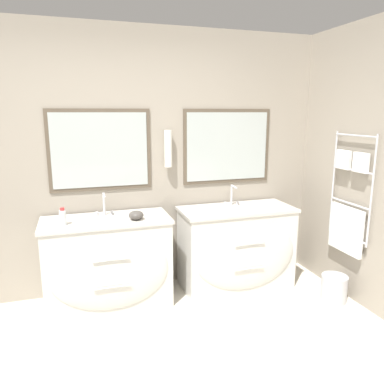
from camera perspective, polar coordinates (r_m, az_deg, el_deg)
wall_back at (r=3.75m, az=-11.35°, el=4.39°), size 5.85×0.16×2.60m
wall_right at (r=3.74m, az=25.37°, el=3.25°), size 0.13×3.63×2.60m
vanity_left at (r=3.62m, az=-12.64°, el=-10.40°), size 1.16×0.59×0.84m
vanity_right at (r=3.93m, az=6.91°, el=-8.36°), size 1.16×0.59×0.84m
faucet_left at (r=3.61m, az=-13.24°, el=-1.84°), size 0.17×0.13×0.22m
faucet_right at (r=3.92m, az=6.13°, el=-0.49°), size 0.17×0.13×0.22m
toiletry_bottle at (r=3.41m, az=-19.09°, el=-3.64°), size 0.06×0.06×0.16m
amenity_bowl at (r=3.43m, az=-8.50°, el=-3.52°), size 0.14×0.14×0.08m
waste_bin at (r=3.96m, az=20.83°, el=-13.50°), size 0.25×0.25×0.26m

